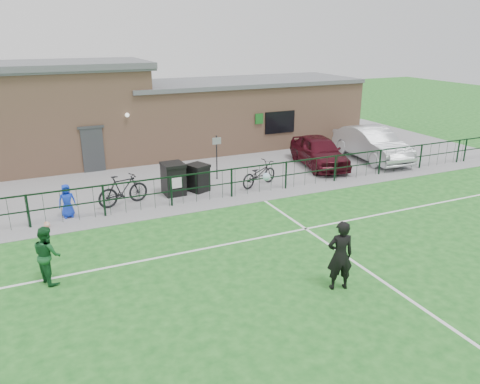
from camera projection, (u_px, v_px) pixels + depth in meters
name	position (u px, v px, depth m)	size (l,w,h in m)	color
ground	(323.00, 301.00, 11.64)	(90.00, 90.00, 0.00)	#1B5E1E
paving_strip	(169.00, 166.00, 23.24)	(34.00, 13.00, 0.02)	gray
pitch_line_touch	(210.00, 202.00, 18.34)	(28.00, 0.10, 0.01)	white
pitch_line_mid	(253.00, 239.00, 15.08)	(28.00, 0.10, 0.01)	white
pitch_line_perp	(386.00, 284.00, 12.42)	(0.10, 16.00, 0.01)	white
perimeter_fence	(208.00, 186.00, 18.32)	(28.00, 0.10, 1.20)	black
wheelie_bin_left	(173.00, 180.00, 19.00)	(0.81, 0.92, 1.22)	black
wheelie_bin_right	(198.00, 179.00, 19.41)	(0.70, 0.79, 1.06)	black
sign_post	(217.00, 158.00, 20.80)	(0.06, 0.06, 2.00)	black
car_maroon	(319.00, 151.00, 22.92)	(1.77, 4.39, 1.50)	#420B16
car_silver	(372.00, 144.00, 24.09)	(1.75, 5.02, 1.65)	#B3B6BB
bicycle_d	(123.00, 190.00, 17.82)	(0.57, 2.01, 1.21)	black
bicycle_e	(259.00, 174.00, 20.06)	(0.70, 2.00, 1.05)	black
spectator_child	(67.00, 201.00, 16.65)	(0.60, 0.39, 1.22)	#1637D0
goalkeeper_kick	(339.00, 254.00, 11.95)	(1.35, 2.91, 2.56)	black
outfield_player	(47.00, 255.00, 12.30)	(0.77, 0.60, 1.58)	#164F25
ball_ground	(47.00, 225.00, 15.95)	(0.22, 0.22, 0.22)	silver
clubhouse	(135.00, 113.00, 24.75)	(24.25, 5.40, 4.96)	tan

